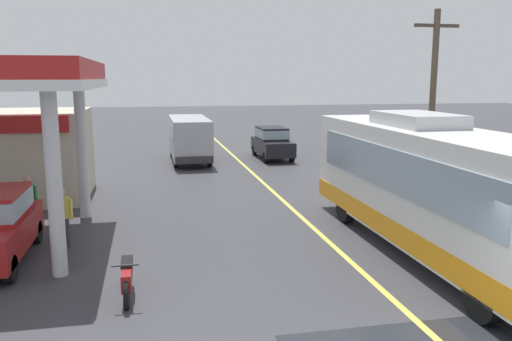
{
  "coord_description": "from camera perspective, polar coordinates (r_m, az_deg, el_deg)",
  "views": [
    {
      "loc": [
        -4.95,
        -6.72,
        4.64
      ],
      "look_at": [
        -1.5,
        10.0,
        1.6
      ],
      "focal_mm": 36.64,
      "sensor_mm": 36.0,
      "label": 1
    }
  ],
  "objects": [
    {
      "name": "utility_pole_roadside",
      "position": [
        21.24,
        18.7,
        7.18
      ],
      "size": [
        1.8,
        0.24,
        7.16
      ],
      "color": "brown",
      "rests_on": "ground"
    },
    {
      "name": "lane_divider_stripe",
      "position": [
        22.76,
        1.16,
        -1.66
      ],
      "size": [
        0.16,
        50.0,
        0.01
      ],
      "primitive_type": "cube",
      "color": "#D8CC4C",
      "rests_on": "ground"
    },
    {
      "name": "coach_bus_main",
      "position": [
        14.52,
        18.72,
        -2.05
      ],
      "size": [
        2.6,
        11.04,
        3.69
      ],
      "color": "white",
      "rests_on": "ground"
    },
    {
      "name": "pedestrian_by_shop",
      "position": [
        17.63,
        -23.62,
        -2.91
      ],
      "size": [
        0.55,
        0.22,
        1.66
      ],
      "color": "#33333F",
      "rests_on": "ground"
    },
    {
      "name": "motorcycle_parked_forecourt",
      "position": [
        11.73,
        -13.89,
        -11.18
      ],
      "size": [
        0.55,
        1.8,
        0.92
      ],
      "color": "black",
      "rests_on": "ground"
    },
    {
      "name": "car_trailing_behind_bus",
      "position": [
        30.27,
        1.77,
        3.21
      ],
      "size": [
        1.7,
        4.2,
        1.82
      ],
      "color": "black",
      "rests_on": "ground"
    },
    {
      "name": "ground",
      "position": [
        27.57,
        -1.14,
        0.41
      ],
      "size": [
        120.0,
        120.0,
        0.0
      ],
      "primitive_type": "plane",
      "color": "#38383D"
    },
    {
      "name": "pedestrian_near_pump",
      "position": [
        15.37,
        -20.35,
        -4.51
      ],
      "size": [
        0.55,
        0.22,
        1.66
      ],
      "color": "#33333F",
      "rests_on": "ground"
    },
    {
      "name": "minibus_opposing_lane",
      "position": [
        29.39,
        -7.29,
        3.83
      ],
      "size": [
        2.04,
        6.13,
        2.44
      ],
      "color": "#A5A5AD",
      "rests_on": "ground"
    }
  ]
}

